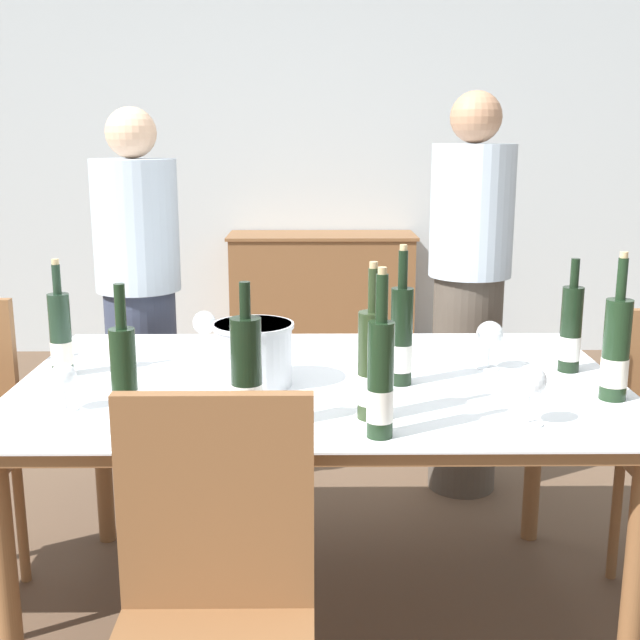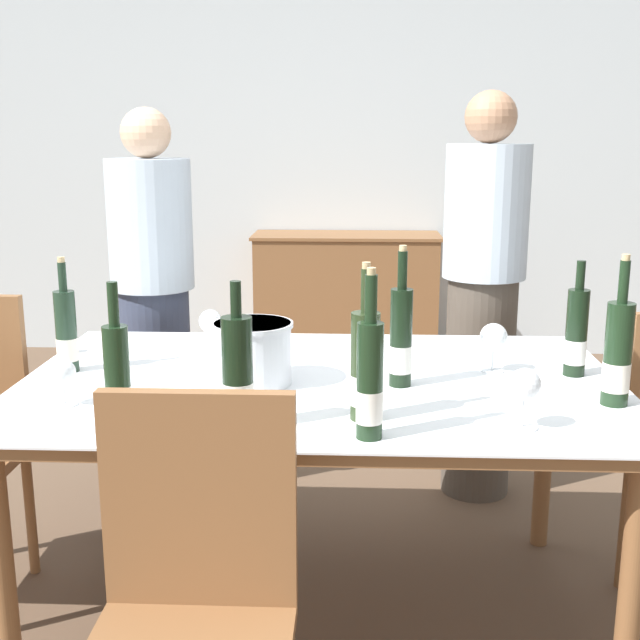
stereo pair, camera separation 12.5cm
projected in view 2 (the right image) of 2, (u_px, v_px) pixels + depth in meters
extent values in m
plane|color=brown|center=(320.00, 610.00, 2.53)|extent=(12.00, 12.00, 0.00)
cube|color=silver|center=(342.00, 146.00, 5.32)|extent=(8.00, 0.10, 2.80)
cube|color=brown|center=(346.00, 300.00, 5.26)|extent=(1.17, 0.44, 0.82)
cube|color=brown|center=(347.00, 236.00, 5.17)|extent=(1.21, 0.46, 0.02)
cylinder|color=brown|center=(3.00, 581.00, 2.03)|extent=(0.06, 0.06, 0.72)
cylinder|color=brown|center=(631.00, 597.00, 1.96)|extent=(0.06, 0.06, 0.72)
cylinder|color=brown|center=(112.00, 444.00, 2.94)|extent=(0.06, 0.06, 0.72)
cylinder|color=brown|center=(544.00, 451.00, 2.87)|extent=(0.06, 0.06, 0.72)
cube|color=brown|center=(320.00, 387.00, 2.37)|extent=(1.73, 1.09, 0.04)
cube|color=white|center=(320.00, 380.00, 2.36)|extent=(1.76, 1.12, 0.01)
cylinder|color=silver|center=(253.00, 353.00, 2.30)|extent=(0.22, 0.22, 0.18)
cylinder|color=silver|center=(252.00, 325.00, 2.28)|extent=(0.23, 0.23, 0.01)
cylinder|color=black|center=(117.00, 378.00, 1.94)|extent=(0.06, 0.06, 0.26)
cylinder|color=white|center=(119.00, 400.00, 1.95)|extent=(0.06, 0.06, 0.07)
cylinder|color=black|center=(113.00, 304.00, 1.90)|extent=(0.03, 0.03, 0.11)
cylinder|color=#28381E|center=(365.00, 366.00, 2.00)|extent=(0.07, 0.07, 0.28)
cylinder|color=white|center=(365.00, 390.00, 2.02)|extent=(0.07, 0.07, 0.08)
cylinder|color=#28381E|center=(366.00, 291.00, 1.96)|extent=(0.03, 0.03, 0.11)
cylinder|color=tan|center=(366.00, 265.00, 1.95)|extent=(0.02, 0.02, 0.02)
cylinder|color=black|center=(618.00, 354.00, 2.11)|extent=(0.07, 0.07, 0.28)
cylinder|color=silver|center=(616.00, 376.00, 2.13)|extent=(0.07, 0.07, 0.08)
cylinder|color=black|center=(624.00, 282.00, 2.07)|extent=(0.03, 0.03, 0.11)
cylinder|color=tan|center=(626.00, 257.00, 2.05)|extent=(0.02, 0.02, 0.02)
cylinder|color=black|center=(370.00, 381.00, 1.87)|extent=(0.06, 0.06, 0.28)
cylinder|color=white|center=(369.00, 406.00, 1.89)|extent=(0.06, 0.06, 0.08)
cylinder|color=black|center=(371.00, 299.00, 1.83)|extent=(0.03, 0.03, 0.11)
cylinder|color=tan|center=(371.00, 271.00, 1.82)|extent=(0.02, 0.02, 0.02)
cylinder|color=black|center=(238.00, 373.00, 1.94)|extent=(0.08, 0.08, 0.28)
cylinder|color=white|center=(238.00, 398.00, 1.95)|extent=(0.08, 0.08, 0.08)
cylinder|color=black|center=(236.00, 299.00, 1.89)|extent=(0.03, 0.03, 0.09)
cylinder|color=black|center=(576.00, 333.00, 2.38)|extent=(0.06, 0.06, 0.26)
cylinder|color=white|center=(575.00, 351.00, 2.39)|extent=(0.06, 0.06, 0.07)
cylinder|color=black|center=(581.00, 275.00, 2.34)|extent=(0.03, 0.03, 0.09)
cylinder|color=black|center=(401.00, 338.00, 2.27)|extent=(0.06, 0.06, 0.28)
cylinder|color=white|center=(400.00, 359.00, 2.29)|extent=(0.06, 0.06, 0.08)
cylinder|color=black|center=(402.00, 270.00, 2.23)|extent=(0.03, 0.03, 0.11)
cylinder|color=tan|center=(403.00, 248.00, 2.22)|extent=(0.02, 0.02, 0.02)
cylinder|color=#1E3323|center=(66.00, 332.00, 2.42)|extent=(0.06, 0.06, 0.25)
cylinder|color=silver|center=(68.00, 349.00, 2.43)|extent=(0.06, 0.06, 0.07)
cylinder|color=#1E3323|center=(62.00, 277.00, 2.38)|extent=(0.02, 0.02, 0.09)
cylinder|color=tan|center=(61.00, 260.00, 2.37)|extent=(0.02, 0.02, 0.02)
cylinder|color=white|center=(65.00, 404.00, 2.13)|extent=(0.07, 0.07, 0.00)
cylinder|color=white|center=(64.00, 392.00, 2.13)|extent=(0.01, 0.01, 0.06)
sphere|color=white|center=(63.00, 372.00, 2.11)|extent=(0.07, 0.07, 0.07)
cylinder|color=white|center=(522.00, 427.00, 1.97)|extent=(0.08, 0.08, 0.00)
cylinder|color=white|center=(523.00, 411.00, 1.96)|extent=(0.01, 0.01, 0.08)
sphere|color=white|center=(525.00, 384.00, 1.94)|extent=(0.08, 0.08, 0.08)
cylinder|color=white|center=(211.00, 350.00, 2.67)|extent=(0.06, 0.06, 0.00)
cylinder|color=white|center=(211.00, 339.00, 2.66)|extent=(0.01, 0.01, 0.07)
sphere|color=white|center=(210.00, 321.00, 2.65)|extent=(0.08, 0.08, 0.08)
cylinder|color=white|center=(492.00, 371.00, 2.44)|extent=(0.07, 0.07, 0.00)
cylinder|color=white|center=(493.00, 358.00, 2.43)|extent=(0.01, 0.01, 0.07)
sphere|color=white|center=(494.00, 337.00, 2.41)|extent=(0.08, 0.08, 0.08)
cylinder|color=brown|center=(624.00, 526.00, 2.62)|extent=(0.03, 0.03, 0.43)
cube|color=brown|center=(199.00, 499.00, 1.72)|extent=(0.42, 0.04, 0.49)
cylinder|color=brown|center=(30.00, 512.00, 2.70)|extent=(0.03, 0.03, 0.44)
cylinder|color=#383F56|center=(158.00, 392.00, 3.29)|extent=(0.28, 0.28, 0.87)
cylinder|color=silver|center=(150.00, 224.00, 3.14)|extent=(0.33, 0.33, 0.51)
sphere|color=#DBAD89|center=(146.00, 133.00, 3.06)|extent=(0.19, 0.19, 0.19)
cylinder|color=#51473D|center=(478.00, 386.00, 3.30)|extent=(0.28, 0.28, 0.91)
cylinder|color=silver|center=(487.00, 212.00, 3.14)|extent=(0.33, 0.33, 0.52)
sphere|color=#A37556|center=(491.00, 117.00, 3.06)|extent=(0.20, 0.20, 0.20)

